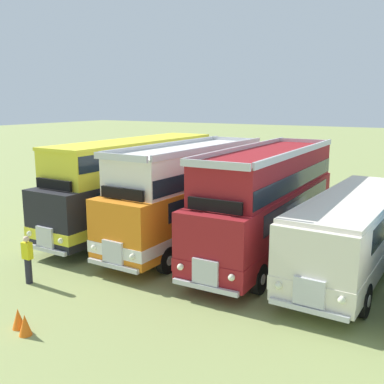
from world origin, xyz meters
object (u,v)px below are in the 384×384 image
object	(u,v)px
bus_first_in_row	(135,181)
bus_third_in_row	(269,200)
cone_mid_row	(25,325)
bus_second_in_row	(190,193)
marshal_person	(28,259)
bus_fourth_in_row	(354,229)
cone_near_end	(18,319)

from	to	relation	value
bus_first_in_row	bus_third_in_row	size ratio (longest dim) A/B	1.02
cone_mid_row	bus_second_in_row	bearing A→B (deg)	91.80
bus_third_in_row	marshal_person	distance (m)	9.53
bus_third_in_row	cone_mid_row	world-z (taller)	bus_third_in_row
bus_fourth_in_row	bus_second_in_row	bearing A→B (deg)	-179.76
bus_second_in_row	cone_near_end	bearing A→B (deg)	-91.20
bus_second_in_row	bus_fourth_in_row	xyz separation A→B (m)	(7.00, 0.03, -0.60)
bus_first_in_row	cone_near_end	world-z (taller)	bus_first_in_row
bus_third_in_row	cone_near_end	bearing A→B (deg)	-111.13
bus_third_in_row	bus_fourth_in_row	size ratio (longest dim) A/B	1.10
bus_third_in_row	cone_near_end	xyz separation A→B (m)	(-3.69, -9.54, -2.06)
bus_fourth_in_row	cone_near_end	xyz separation A→B (m)	(-7.19, -9.09, -1.46)
bus_third_in_row	cone_mid_row	size ratio (longest dim) A/B	17.99
cone_mid_row	bus_third_in_row	bearing A→B (deg)	71.71
bus_first_in_row	bus_second_in_row	world-z (taller)	bus_second_in_row
bus_first_in_row	cone_mid_row	world-z (taller)	bus_first_in_row
bus_first_in_row	cone_near_end	size ratio (longest dim) A/B	18.80
bus_third_in_row	marshal_person	bearing A→B (deg)	-130.26
bus_first_in_row	bus_third_in_row	world-z (taller)	bus_third_in_row
cone_near_end	bus_first_in_row	bearing A→B (deg)	108.96
bus_second_in_row	cone_mid_row	world-z (taller)	bus_second_in_row
bus_first_in_row	bus_fourth_in_row	world-z (taller)	bus_first_in_row
marshal_person	bus_first_in_row	bearing A→B (deg)	97.14
bus_first_in_row	cone_near_end	distance (m)	10.42
bus_fourth_in_row	marshal_person	distance (m)	11.75
bus_third_in_row	bus_first_in_row	bearing A→B (deg)	179.20
bus_fourth_in_row	cone_near_end	world-z (taller)	bus_fourth_in_row
bus_first_in_row	bus_third_in_row	xyz separation A→B (m)	(7.00, -0.10, -0.11)
cone_mid_row	marshal_person	world-z (taller)	marshal_person
bus_second_in_row	bus_third_in_row	distance (m)	3.53
cone_near_end	marshal_person	world-z (taller)	marshal_person
bus_second_in_row	marshal_person	world-z (taller)	bus_second_in_row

